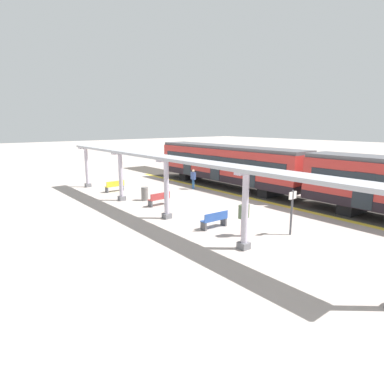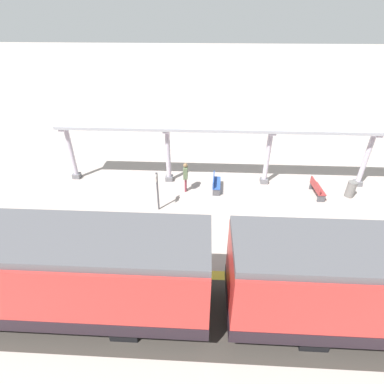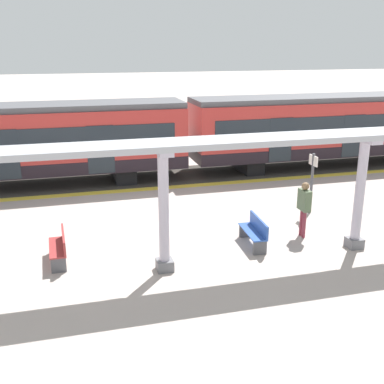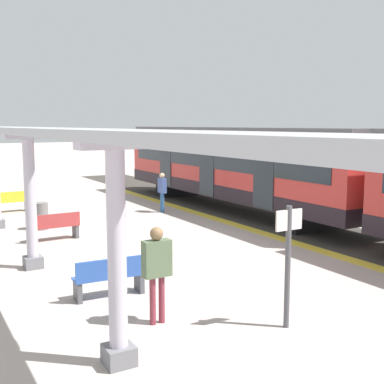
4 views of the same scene
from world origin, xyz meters
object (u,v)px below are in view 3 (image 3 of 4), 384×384
platform_info_sign (312,178)px  bench_near_end (255,231)px  train_far_carriage (339,128)px  canopy_pillar_fourth (360,193)px  train_near_carriage (7,145)px  bench_far_end (60,247)px  passenger_by_the_benches (304,203)px  canopy_pillar_third (164,211)px

platform_info_sign → bench_near_end: bearing=-54.3°
train_far_carriage → platform_info_sign: bearing=-37.6°
canopy_pillar_fourth → train_far_carriage: bearing=151.8°
train_near_carriage → bench_far_end: bearing=13.9°
train_far_carriage → canopy_pillar_fourth: train_far_carriage is taller
train_near_carriage → passenger_by_the_benches: bearing=49.1°
canopy_pillar_fourth → platform_info_sign: 3.14m
train_near_carriage → canopy_pillar_third: size_ratio=4.45×
train_near_carriage → canopy_pillar_third: train_near_carriage is taller
train_near_carriage → bench_far_end: (8.09, 2.01, -1.39)m
bench_far_end → platform_info_sign: platform_info_sign is taller
canopy_pillar_third → canopy_pillar_fourth: size_ratio=1.00×
canopy_pillar_fourth → passenger_by_the_benches: bearing=-136.8°
bench_far_end → canopy_pillar_third: bearing=65.0°
train_near_carriage → canopy_pillar_fourth: size_ratio=4.45×
bench_near_end → bench_far_end: bearing=-93.4°
train_near_carriage → passenger_by_the_benches: size_ratio=8.37×
train_near_carriage → train_far_carriage: bearing=90.0°
canopy_pillar_fourth → bench_near_end: 3.24m
canopy_pillar_third → passenger_by_the_benches: bearing=104.1°
train_near_carriage → bench_far_end: train_near_carriage is taller
canopy_pillar_third → platform_info_sign: 6.77m
train_far_carriage → bench_far_end: train_far_carriage is taller
canopy_pillar_fourth → passenger_by_the_benches: canopy_pillar_fourth is taller
bench_near_end → passenger_by_the_benches: passenger_by_the_benches is taller
passenger_by_the_benches → train_far_carriage: bearing=143.2°
canopy_pillar_fourth → passenger_by_the_benches: (-1.18, -1.11, -0.59)m
platform_info_sign → canopy_pillar_third: bearing=-62.6°
platform_info_sign → canopy_pillar_fourth: bearing=-3.5°
train_far_carriage → bench_far_end: bearing=-59.2°
canopy_pillar_third → bench_near_end: bearing=107.4°
train_far_carriage → canopy_pillar_third: size_ratio=4.45×
train_near_carriage → canopy_pillar_fourth: (9.36, 10.55, -0.13)m
bench_near_end → platform_info_sign: 3.83m
canopy_pillar_fourth → platform_info_sign: (-3.11, 0.19, -0.38)m
passenger_by_the_benches → canopy_pillar_fourth: bearing=43.2°
train_far_carriage → passenger_by_the_benches: size_ratio=8.37×
passenger_by_the_benches → bench_near_end: bearing=-81.7°
train_near_carriage → train_far_carriage: (0.00, 15.56, 0.00)m
canopy_pillar_third → passenger_by_the_benches: size_ratio=1.88×
train_far_carriage → train_near_carriage: bearing=-90.0°
bench_far_end → passenger_by_the_benches: passenger_by_the_benches is taller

